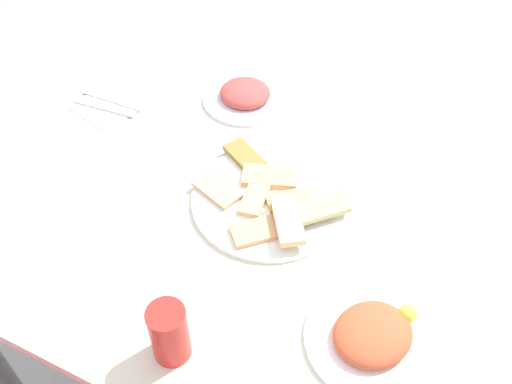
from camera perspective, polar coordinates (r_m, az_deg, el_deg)
The scene contains 9 objects.
ground_plane at distance 1.87m, azimuth -0.59°, elevation -17.06°, with size 6.00×6.00×0.00m, color #ADA5A6.
dining_table at distance 1.29m, azimuth -0.82°, elevation -3.38°, with size 1.12×0.96×0.77m.
pide_platter at distance 1.22m, azimuth 1.30°, elevation -0.64°, with size 0.34×0.33×0.05m.
salad_plate_greens at distance 1.04m, azimuth 11.60°, elevation -13.84°, with size 0.24×0.24×0.05m.
salad_plate_rice at distance 1.48m, azimuth -1.10°, elevation 9.64°, with size 0.22×0.22×0.05m.
soda_can at distance 0.98m, azimuth -8.64°, elevation -13.72°, with size 0.07×0.07×0.12m, color red.
paper_napkin at distance 1.52m, azimuth -14.46°, elevation 8.42°, with size 0.15×0.15×0.00m, color white.
fork at distance 1.53m, azimuth -14.09°, elevation 8.92°, with size 0.17×0.02×0.01m, color silver.
spoon at distance 1.51m, azimuth -14.89°, elevation 8.14°, with size 0.17×0.02×0.01m, color silver.
Camera 1 is at (-0.38, 0.74, 1.68)m, focal length 40.12 mm.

